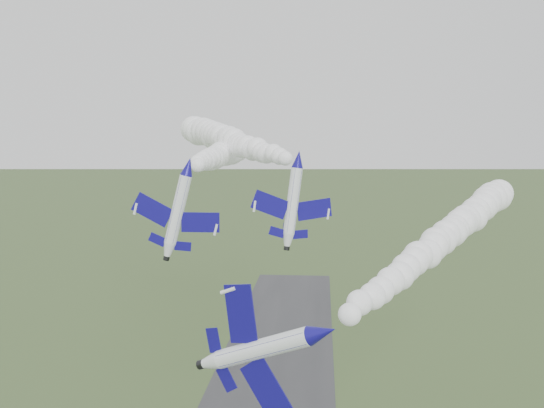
{
  "coord_description": "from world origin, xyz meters",
  "views": [
    {
      "loc": [
        9.34,
        -45.37,
        46.22
      ],
      "look_at": [
        3.94,
        19.31,
        39.45
      ],
      "focal_mm": 40.0,
      "sensor_mm": 36.0,
      "label": 1
    }
  ],
  "objects": [
    {
      "name": "jet_lead",
      "position": [
        9.42,
        -4.88,
        33.12
      ],
      "size": [
        7.0,
        11.74,
        9.4
      ],
      "rotation": [
        0.0,
        1.19,
        -0.4
      ],
      "color": "white"
    },
    {
      "name": "smoke_trail_jet_lead",
      "position": [
        25.87,
        32.05,
        34.96
      ],
      "size": [
        34.15,
        70.93,
        5.01
      ],
      "primitive_type": null,
      "rotation": [
        0.0,
        0.0,
        -0.4
      ],
      "color": "white"
    },
    {
      "name": "jet_pair_left",
      "position": [
        -6.4,
        24.66,
        43.25
      ],
      "size": [
        10.25,
        12.68,
        3.82
      ],
      "rotation": [
        0.0,
        0.25,
        0.03
      ],
      "color": "white"
    },
    {
      "name": "smoke_trail_jet_pair_left",
      "position": [
        -7.57,
        55.45,
        43.98
      ],
      "size": [
        7.17,
        55.97,
        5.49
      ],
      "primitive_type": null,
      "rotation": [
        0.0,
        0.0,
        0.03
      ],
      "color": "white"
    },
    {
      "name": "jet_pair_right",
      "position": [
        6.58,
        24.38,
        44.15
      ],
      "size": [
        9.68,
        11.23,
        3.0
      ],
      "rotation": [
        0.0,
        0.13,
        0.38
      ],
      "color": "white"
    },
    {
      "name": "smoke_trail_jet_pair_right",
      "position": [
        -7.49,
        59.94,
        46.47
      ],
      "size": [
        32.09,
        69.21,
        5.95
      ],
      "primitive_type": null,
      "rotation": [
        0.0,
        0.0,
        0.38
      ],
      "color": "white"
    }
  ]
}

